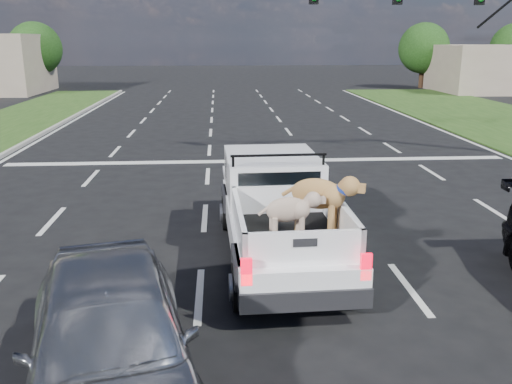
% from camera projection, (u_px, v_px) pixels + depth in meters
% --- Properties ---
extents(ground, '(160.00, 160.00, 0.00)m').
position_uv_depth(ground, '(306.00, 292.00, 8.94)').
color(ground, black).
rests_on(ground, ground).
extents(road_markings, '(17.75, 60.00, 0.01)m').
position_uv_depth(road_markings, '(269.00, 187.00, 15.24)').
color(road_markings, silver).
rests_on(road_markings, ground).
extents(traffic_signal, '(9.11, 0.31, 7.00)m').
position_uv_depth(traffic_signal, '(472.00, 18.00, 18.21)').
color(traffic_signal, black).
rests_on(traffic_signal, ground).
extents(tree_far_c, '(4.20, 4.20, 5.40)m').
position_uv_depth(tree_far_c, '(35.00, 49.00, 43.47)').
color(tree_far_c, '#332114').
rests_on(tree_far_c, ground).
extents(tree_far_d, '(4.20, 4.20, 5.40)m').
position_uv_depth(tree_far_d, '(424.00, 48.00, 45.59)').
color(tree_far_d, '#332114').
rests_on(tree_far_d, ground).
extents(pickup_truck, '(2.28, 5.37, 1.99)m').
position_uv_depth(pickup_truck, '(280.00, 209.00, 10.20)').
color(pickup_truck, black).
rests_on(pickup_truck, ground).
extents(silver_sedan, '(2.81, 4.88, 1.56)m').
position_uv_depth(silver_sedan, '(110.00, 338.00, 6.10)').
color(silver_sedan, '#A6A8AD').
rests_on(silver_sedan, ground).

